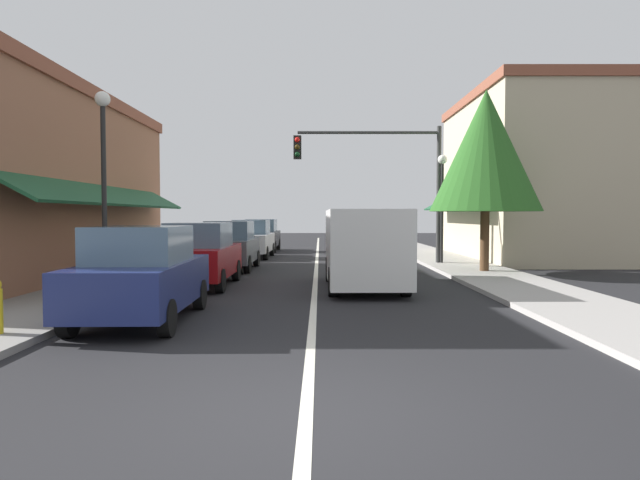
{
  "coord_description": "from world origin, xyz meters",
  "views": [
    {
      "loc": [
        0.14,
        -5.34,
        1.96
      ],
      "look_at": [
        0.22,
        12.61,
        1.18
      ],
      "focal_mm": 31.47,
      "sensor_mm": 36.0,
      "label": 1
    }
  ],
  "objects_px": {
    "parked_car_second_left": "(197,255)",
    "street_lamp_left_near": "(101,160)",
    "parked_car_third_left": "(228,246)",
    "parked_car_distant_left": "(259,235)",
    "street_lamp_right_mid": "(440,190)",
    "parked_car_nearest_left": "(139,275)",
    "van_in_lane": "(361,246)",
    "traffic_signal_mast_arm": "(384,169)",
    "tree_right_near": "(483,151)",
    "parked_car_far_left": "(249,239)"
  },
  "relations": [
    {
      "from": "parked_car_second_left",
      "to": "street_lamp_left_near",
      "type": "bearing_deg",
      "value": -131.86
    },
    {
      "from": "parked_car_third_left",
      "to": "parked_car_distant_left",
      "type": "relative_size",
      "value": 1.0
    },
    {
      "from": "parked_car_second_left",
      "to": "street_lamp_right_mid",
      "type": "height_order",
      "value": "street_lamp_right_mid"
    },
    {
      "from": "parked_car_nearest_left",
      "to": "van_in_lane",
      "type": "relative_size",
      "value": 0.79
    },
    {
      "from": "van_in_lane",
      "to": "street_lamp_left_near",
      "type": "height_order",
      "value": "street_lamp_left_near"
    },
    {
      "from": "street_lamp_right_mid",
      "to": "parked_car_third_left",
      "type": "bearing_deg",
      "value": -168.6
    },
    {
      "from": "parked_car_nearest_left",
      "to": "parked_car_third_left",
      "type": "distance_m",
      "value": 10.01
    },
    {
      "from": "traffic_signal_mast_arm",
      "to": "tree_right_near",
      "type": "relative_size",
      "value": 0.94
    },
    {
      "from": "parked_car_far_left",
      "to": "parked_car_distant_left",
      "type": "xyz_separation_m",
      "value": [
        -0.03,
        4.78,
        0.0
      ]
    },
    {
      "from": "parked_car_distant_left",
      "to": "tree_right_near",
      "type": "distance_m",
      "value": 15.26
    },
    {
      "from": "parked_car_second_left",
      "to": "street_lamp_left_near",
      "type": "relative_size",
      "value": 0.84
    },
    {
      "from": "traffic_signal_mast_arm",
      "to": "parked_car_distant_left",
      "type": "bearing_deg",
      "value": 123.35
    },
    {
      "from": "parked_car_third_left",
      "to": "street_lamp_left_near",
      "type": "height_order",
      "value": "street_lamp_left_near"
    },
    {
      "from": "tree_right_near",
      "to": "parked_car_far_left",
      "type": "bearing_deg",
      "value": 139.83
    },
    {
      "from": "parked_car_nearest_left",
      "to": "street_lamp_right_mid",
      "type": "relative_size",
      "value": 0.95
    },
    {
      "from": "parked_car_far_left",
      "to": "parked_car_distant_left",
      "type": "bearing_deg",
      "value": 91.17
    },
    {
      "from": "parked_car_third_left",
      "to": "tree_right_near",
      "type": "distance_m",
      "value": 9.48
    },
    {
      "from": "traffic_signal_mast_arm",
      "to": "street_lamp_right_mid",
      "type": "relative_size",
      "value": 1.33
    },
    {
      "from": "parked_car_far_left",
      "to": "tree_right_near",
      "type": "bearing_deg",
      "value": -39.35
    },
    {
      "from": "parked_car_far_left",
      "to": "parked_car_third_left",
      "type": "bearing_deg",
      "value": -90.05
    },
    {
      "from": "parked_car_third_left",
      "to": "traffic_signal_mast_arm",
      "type": "bearing_deg",
      "value": 15.99
    },
    {
      "from": "parked_car_third_left",
      "to": "parked_car_nearest_left",
      "type": "bearing_deg",
      "value": -90.23
    },
    {
      "from": "parked_car_distant_left",
      "to": "street_lamp_right_mid",
      "type": "distance_m",
      "value": 12.12
    },
    {
      "from": "parked_car_second_left",
      "to": "parked_car_distant_left",
      "type": "height_order",
      "value": "same"
    },
    {
      "from": "parked_car_second_left",
      "to": "parked_car_distant_left",
      "type": "bearing_deg",
      "value": 89.42
    },
    {
      "from": "parked_car_nearest_left",
      "to": "street_lamp_right_mid",
      "type": "bearing_deg",
      "value": 54.23
    },
    {
      "from": "parked_car_second_left",
      "to": "parked_car_nearest_left",
      "type": "bearing_deg",
      "value": -89.72
    },
    {
      "from": "parked_car_second_left",
      "to": "van_in_lane",
      "type": "relative_size",
      "value": 0.79
    },
    {
      "from": "parked_car_third_left",
      "to": "traffic_signal_mast_arm",
      "type": "relative_size",
      "value": 0.71
    },
    {
      "from": "parked_car_nearest_left",
      "to": "street_lamp_right_mid",
      "type": "xyz_separation_m",
      "value": [
        8.06,
        11.63,
        2.08
      ]
    },
    {
      "from": "parked_car_third_left",
      "to": "street_lamp_right_mid",
      "type": "distance_m",
      "value": 8.45
    },
    {
      "from": "parked_car_nearest_left",
      "to": "parked_car_third_left",
      "type": "bearing_deg",
      "value": 88.79
    },
    {
      "from": "parked_car_third_left",
      "to": "tree_right_near",
      "type": "bearing_deg",
      "value": -10.39
    },
    {
      "from": "parked_car_nearest_left",
      "to": "parked_car_distant_left",
      "type": "bearing_deg",
      "value": 88.72
    },
    {
      "from": "parked_car_far_left",
      "to": "van_in_lane",
      "type": "height_order",
      "value": "van_in_lane"
    },
    {
      "from": "parked_car_third_left",
      "to": "parked_car_distant_left",
      "type": "xyz_separation_m",
      "value": [
        0.06,
        10.5,
        0.0
      ]
    },
    {
      "from": "parked_car_nearest_left",
      "to": "van_in_lane",
      "type": "bearing_deg",
      "value": 46.26
    },
    {
      "from": "parked_car_nearest_left",
      "to": "van_in_lane",
      "type": "height_order",
      "value": "van_in_lane"
    },
    {
      "from": "street_lamp_left_near",
      "to": "traffic_signal_mast_arm",
      "type": "bearing_deg",
      "value": 47.82
    },
    {
      "from": "street_lamp_right_mid",
      "to": "parked_car_second_left",
      "type": "bearing_deg",
      "value": -141.49
    },
    {
      "from": "street_lamp_left_near",
      "to": "van_in_lane",
      "type": "bearing_deg",
      "value": 15.19
    },
    {
      "from": "traffic_signal_mast_arm",
      "to": "parked_car_second_left",
      "type": "bearing_deg",
      "value": -132.31
    },
    {
      "from": "van_in_lane",
      "to": "tree_right_near",
      "type": "distance_m",
      "value": 6.33
    },
    {
      "from": "parked_car_far_left",
      "to": "street_lamp_right_mid",
      "type": "xyz_separation_m",
      "value": [
        7.94,
        -4.11,
        2.08
      ]
    },
    {
      "from": "van_in_lane",
      "to": "traffic_signal_mast_arm",
      "type": "distance_m",
      "value": 7.47
    },
    {
      "from": "parked_car_second_left",
      "to": "parked_car_third_left",
      "type": "distance_m",
      "value": 4.82
    },
    {
      "from": "parked_car_distant_left",
      "to": "parked_car_nearest_left",
      "type": "bearing_deg",
      "value": -89.67
    },
    {
      "from": "street_lamp_left_near",
      "to": "street_lamp_right_mid",
      "type": "distance_m",
      "value": 13.08
    },
    {
      "from": "parked_car_nearest_left",
      "to": "parked_car_far_left",
      "type": "distance_m",
      "value": 15.74
    },
    {
      "from": "street_lamp_left_near",
      "to": "tree_right_near",
      "type": "xyz_separation_m",
      "value": [
        10.67,
        5.28,
        0.82
      ]
    }
  ]
}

